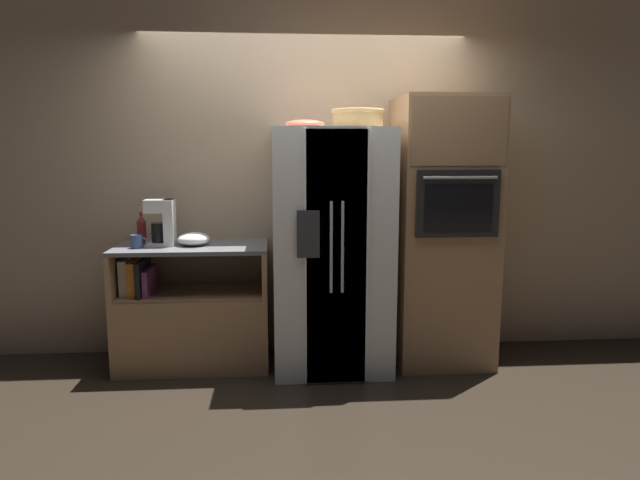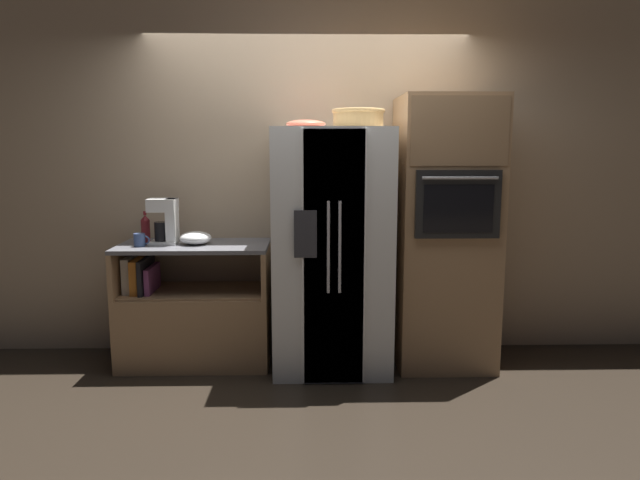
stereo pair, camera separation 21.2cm
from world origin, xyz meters
name	(u,v)px [view 1 (the left image)]	position (x,y,z in m)	size (l,w,h in m)	color
ground_plane	(308,366)	(0.00, 0.00, 0.00)	(20.00, 20.00, 0.00)	black
wall_back	(304,178)	(0.00, 0.46, 1.40)	(12.00, 0.06, 2.80)	tan
counter_left	(193,320)	(-0.87, 0.13, 0.34)	(1.12, 0.60, 0.92)	#A87F56
refrigerator	(331,250)	(0.18, 0.04, 0.89)	(0.85, 0.81, 1.78)	white
wall_oven	(442,232)	(1.03, 0.09, 1.01)	(0.71, 0.74, 2.01)	#A87F56
wicker_basket	(358,118)	(0.37, 0.05, 1.85)	(0.38, 0.38, 0.13)	tan
fruit_bowl	(305,124)	(-0.01, 0.14, 1.81)	(0.29, 0.29, 0.06)	#DB664C
bottle_tall	(142,230)	(-1.23, 0.21, 1.03)	(0.07, 0.07, 0.24)	maroon
mug	(137,241)	(-1.23, 0.03, 0.97)	(0.12, 0.08, 0.10)	#384C7A
mixing_bowl	(194,239)	(-0.84, 0.12, 0.97)	(0.24, 0.24, 0.10)	white
coffee_maker	(163,220)	(-1.06, 0.14, 1.11)	(0.21, 0.17, 0.34)	white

